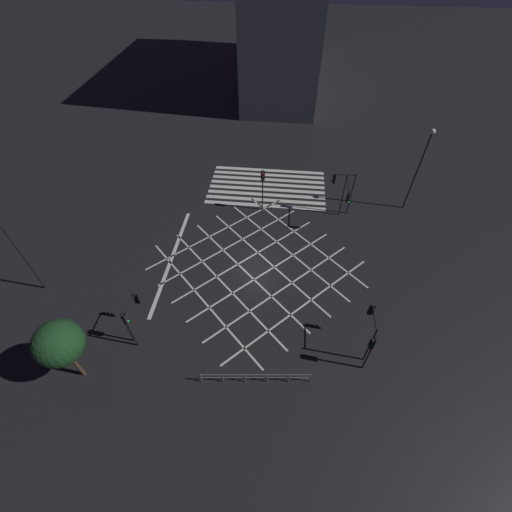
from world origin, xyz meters
name	(u,v)px	position (x,y,z in m)	size (l,w,h in m)	color
ground_plane	(256,266)	(0.00, 0.00, 0.00)	(200.00, 200.00, 0.00)	black
road_markings	(260,212)	(0.34, -7.04, 0.00)	(18.09, 23.62, 0.01)	silver
traffic_light_nw_cross	(371,323)	(-7.93, 6.46, 2.71)	(0.36, 2.10, 3.71)	black
traffic_light_nw_main	(370,348)	(-7.71, 8.14, 2.58)	(0.39, 0.36, 3.60)	black
traffic_light_sw_main	(342,185)	(-7.01, -7.69, 3.20)	(2.07, 0.36, 4.39)	black
traffic_light_sw_cross	(346,195)	(-7.23, -5.96, 3.34)	(0.36, 2.91, 4.53)	black
traffic_light_ne_cross	(134,310)	(7.27, 6.97, 2.54)	(0.36, 2.11, 3.48)	black
traffic_light_median_south	(263,183)	(0.15, -7.30, 3.14)	(0.36, 0.39, 4.41)	black
traffic_light_ne_main	(126,322)	(7.56, 7.77, 2.34)	(0.39, 0.36, 3.27)	black
street_lamp_east	(422,159)	(-13.58, -9.13, 5.38)	(0.45, 0.45, 8.09)	black
street_lamp_west	(8,235)	(16.16, 4.03, 5.62)	(0.50, 0.50, 7.99)	black
street_tree_near	(59,343)	(10.00, 10.44, 3.95)	(2.73, 2.73, 5.33)	#473323
pedestrian_railing	(256,377)	(-1.02, 9.79, 0.67)	(6.85, 0.76, 1.05)	gray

